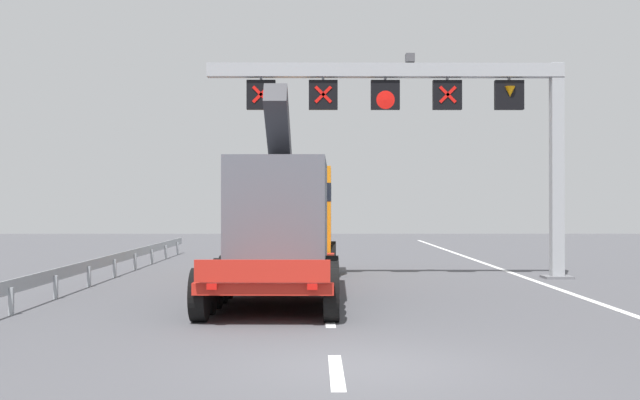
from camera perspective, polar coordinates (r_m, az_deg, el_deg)
ground at (r=12.68m, az=2.72°, el=-11.21°), size 112.00×112.00×0.00m
lane_markings at (r=31.66m, az=0.24°, el=-4.63°), size 0.20×52.87×0.01m
edge_line_right at (r=25.49m, az=15.38°, el=-5.68°), size 0.20×63.00×0.01m
overhead_lane_gantry at (r=27.71m, az=7.51°, el=6.48°), size 11.81×0.90×7.29m
heavy_haul_truck_red at (r=24.58m, az=-2.30°, el=-1.26°), size 3.27×14.11×5.30m
guardrail_left at (r=26.94m, az=-14.62°, el=-4.20°), size 0.13×31.22×0.76m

